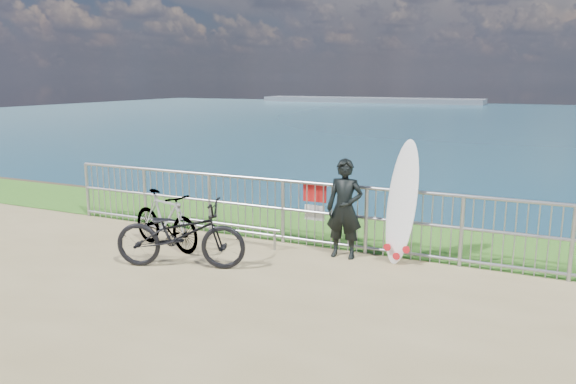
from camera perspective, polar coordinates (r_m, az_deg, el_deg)
The scene contains 8 objects.
grass_strip at distance 10.66m, azimuth 4.50°, elevation -3.85°, with size 120.00×120.00×0.00m, color #306E1E.
seascape at distance 161.66m, azimuth 8.30°, elevation 9.01°, with size 260.00×260.00×5.00m.
railing at distance 9.52m, azimuth 2.30°, elevation -2.16°, with size 10.06×0.10×1.13m.
surfer at distance 8.93m, azimuth 5.77°, elevation -1.71°, with size 0.58×0.38×1.59m, color black.
surfboard at distance 8.81m, azimuth 11.46°, elevation -1.45°, with size 0.61×0.57×1.93m.
bicycle_near at distance 8.63m, azimuth -10.87°, elevation -4.21°, with size 0.69×1.99×1.04m, color black.
bicycle_far at distance 9.65m, azimuth -12.34°, elevation -2.77°, with size 0.46×1.64×0.98m, color black.
bike_rack at distance 9.72m, azimuth -5.55°, elevation -3.58°, with size 1.78×0.05×0.37m.
Camera 1 is at (3.62, -6.92, 2.84)m, focal length 35.00 mm.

